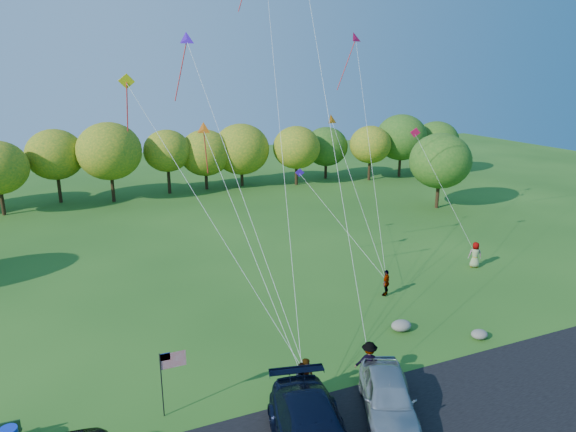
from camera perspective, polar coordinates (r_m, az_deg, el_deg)
name	(u,v)px	position (r m, az deg, el deg)	size (l,w,h in m)	color
ground	(322,380)	(24.11, 3.76, -17.76)	(140.00, 140.00, 0.00)	#235016
treeline	(162,156)	(55.52, -13.79, 6.53)	(76.28, 28.14, 8.52)	#372714
minivan_silver	(388,397)	(21.90, 11.07, -19.09)	(1.99, 4.96, 1.69)	#A6ACB1
flyer_a	(307,378)	(22.60, 2.13, -17.54)	(0.66, 0.43, 1.80)	#4C4C59
flyer_b	(302,381)	(22.57, 1.61, -17.84)	(0.80, 0.62, 1.64)	#4C4C59
flyer_c	(369,362)	(23.84, 8.98, -15.69)	(1.21, 0.70, 1.88)	#4C4C59
flyer_d	(386,283)	(32.15, 10.85, -7.29)	(0.97, 0.40, 1.66)	#4C4C59
flyer_e	(475,255)	(38.21, 20.07, -4.06)	(0.89, 0.58, 1.82)	#4C4C59
flag_assembly	(169,367)	(21.49, -13.10, -16.06)	(1.04, 0.67, 2.81)	black
boulder_near	(401,326)	(28.49, 12.47, -11.80)	(1.12, 0.88, 0.56)	gray
boulder_far	(479,334)	(28.87, 20.50, -12.21)	(0.89, 0.74, 0.46)	gray
kites_aloft	(283,9)	(32.69, -0.52, 22.04)	(19.72, 10.10, 19.81)	#DF5518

